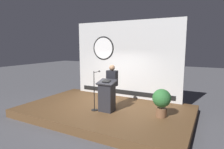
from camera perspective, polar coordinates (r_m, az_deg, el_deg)
name	(u,v)px	position (r m, az deg, el deg)	size (l,w,h in m)	color
ground_plane	(106,115)	(7.65, -1.94, -11.94)	(40.00, 40.00, 0.00)	#4C4C51
stage_platform	(106,111)	(7.60, -1.95, -10.88)	(6.40, 4.00, 0.30)	brown
banner_display	(125,60)	(8.85, 3.88, 4.42)	(5.18, 0.12, 3.49)	silver
podium	(107,96)	(7.00, -1.55, -6.44)	(0.64, 0.50, 1.17)	#26262B
speaker_person	(112,86)	(7.36, 0.01, -3.41)	(0.40, 0.26, 1.67)	black
microphone_stand	(95,97)	(7.16, -5.10, -6.56)	(0.24, 0.53, 1.47)	black
potted_plant	(162,100)	(6.66, 14.59, -7.43)	(0.62, 0.62, 0.96)	brown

